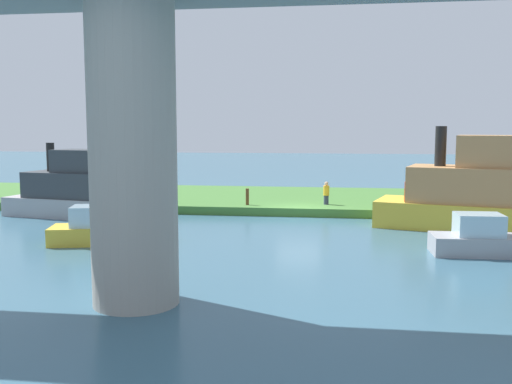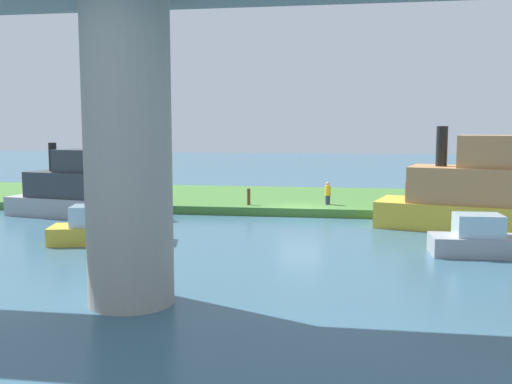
{
  "view_description": "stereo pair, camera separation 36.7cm",
  "coord_description": "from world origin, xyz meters",
  "px_view_note": "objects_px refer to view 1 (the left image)",
  "views": [
    {
      "loc": [
        -2.17,
        32.88,
        5.21
      ],
      "look_at": [
        1.79,
        5.0,
        2.0
      ],
      "focal_mm": 40.42,
      "sensor_mm": 36.0,
      "label": 1
    },
    {
      "loc": [
        -2.54,
        32.83,
        5.21
      ],
      "look_at": [
        1.79,
        5.0,
        2.0
      ],
      "focal_mm": 40.42,
      "sensor_mm": 36.0,
      "label": 2
    }
  ],
  "objects_px": {
    "mooring_post": "(247,197)",
    "bridge_pylon": "(133,154)",
    "riverboat_paddlewheel": "(489,192)",
    "houseboat_blue": "(105,230)",
    "motorboat_red": "(80,190)",
    "person_on_bank": "(326,193)",
    "motorboat_white": "(491,240)"
  },
  "relations": [
    {
      "from": "riverboat_paddlewheel",
      "to": "motorboat_red",
      "type": "distance_m",
      "value": 22.33
    },
    {
      "from": "riverboat_paddlewheel",
      "to": "motorboat_white",
      "type": "distance_m",
      "value": 6.1
    },
    {
      "from": "mooring_post",
      "to": "riverboat_paddlewheel",
      "type": "distance_m",
      "value": 13.56
    },
    {
      "from": "person_on_bank",
      "to": "mooring_post",
      "type": "height_order",
      "value": "person_on_bank"
    },
    {
      "from": "motorboat_red",
      "to": "bridge_pylon",
      "type": "bearing_deg",
      "value": 120.01
    },
    {
      "from": "person_on_bank",
      "to": "riverboat_paddlewheel",
      "type": "bearing_deg",
      "value": 149.0
    },
    {
      "from": "bridge_pylon",
      "to": "riverboat_paddlewheel",
      "type": "xyz_separation_m",
      "value": [
        -13.38,
        -14.1,
        -2.48
      ]
    },
    {
      "from": "houseboat_blue",
      "to": "person_on_bank",
      "type": "bearing_deg",
      "value": -131.89
    },
    {
      "from": "riverboat_paddlewheel",
      "to": "mooring_post",
      "type": "bearing_deg",
      "value": -17.36
    },
    {
      "from": "motorboat_red",
      "to": "riverboat_paddlewheel",
      "type": "bearing_deg",
      "value": 176.64
    },
    {
      "from": "motorboat_red",
      "to": "houseboat_blue",
      "type": "relative_size",
      "value": 1.62
    },
    {
      "from": "bridge_pylon",
      "to": "motorboat_red",
      "type": "height_order",
      "value": "bridge_pylon"
    },
    {
      "from": "motorboat_red",
      "to": "motorboat_white",
      "type": "relative_size",
      "value": 1.71
    },
    {
      "from": "mooring_post",
      "to": "motorboat_white",
      "type": "distance_m",
      "value": 15.23
    },
    {
      "from": "bridge_pylon",
      "to": "mooring_post",
      "type": "xyz_separation_m",
      "value": [
        -0.47,
        -18.14,
        -3.42
      ]
    },
    {
      "from": "bridge_pylon",
      "to": "riverboat_paddlewheel",
      "type": "distance_m",
      "value": 19.6
    },
    {
      "from": "person_on_bank",
      "to": "motorboat_red",
      "type": "xyz_separation_m",
      "value": [
        14.09,
        3.62,
        0.38
      ]
    },
    {
      "from": "bridge_pylon",
      "to": "mooring_post",
      "type": "height_order",
      "value": "bridge_pylon"
    },
    {
      "from": "riverboat_paddlewheel",
      "to": "motorboat_white",
      "type": "bearing_deg",
      "value": 77.36
    },
    {
      "from": "mooring_post",
      "to": "motorboat_red",
      "type": "xyz_separation_m",
      "value": [
        9.37,
        2.73,
        0.59
      ]
    },
    {
      "from": "mooring_post",
      "to": "houseboat_blue",
      "type": "bearing_deg",
      "value": 63.49
    },
    {
      "from": "bridge_pylon",
      "to": "riverboat_paddlewheel",
      "type": "height_order",
      "value": "bridge_pylon"
    },
    {
      "from": "mooring_post",
      "to": "bridge_pylon",
      "type": "bearing_deg",
      "value": 88.51
    },
    {
      "from": "motorboat_white",
      "to": "houseboat_blue",
      "type": "relative_size",
      "value": 0.95
    },
    {
      "from": "bridge_pylon",
      "to": "person_on_bank",
      "type": "xyz_separation_m",
      "value": [
        -5.19,
        -19.02,
        -3.21
      ]
    },
    {
      "from": "person_on_bank",
      "to": "houseboat_blue",
      "type": "xyz_separation_m",
      "value": [
        9.62,
        10.73,
        -0.6
      ]
    },
    {
      "from": "person_on_bank",
      "to": "motorboat_red",
      "type": "bearing_deg",
      "value": 14.4
    },
    {
      "from": "riverboat_paddlewheel",
      "to": "houseboat_blue",
      "type": "bearing_deg",
      "value": 18.03
    },
    {
      "from": "motorboat_red",
      "to": "motorboat_white",
      "type": "distance_m",
      "value": 22.18
    },
    {
      "from": "bridge_pylon",
      "to": "motorboat_red",
      "type": "xyz_separation_m",
      "value": [
        8.9,
        -15.41,
        -2.83
      ]
    },
    {
      "from": "mooring_post",
      "to": "houseboat_blue",
      "type": "xyz_separation_m",
      "value": [
        4.91,
        9.84,
        -0.39
      ]
    },
    {
      "from": "bridge_pylon",
      "to": "mooring_post",
      "type": "bearing_deg",
      "value": -91.49
    }
  ]
}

